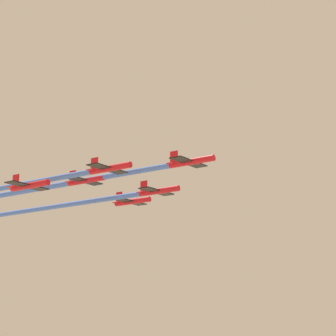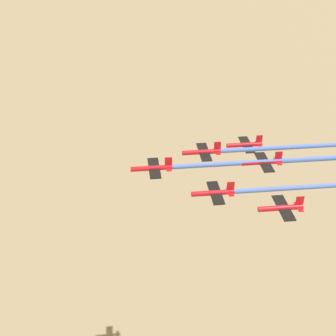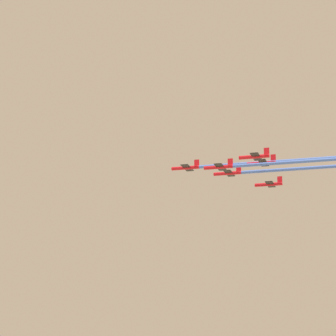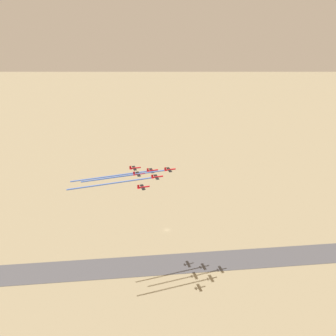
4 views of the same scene
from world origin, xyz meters
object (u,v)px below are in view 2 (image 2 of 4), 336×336
jet_4 (263,162)px  jet_5 (246,145)px  jet_2 (203,152)px  jet_3 (282,208)px  jet_1 (214,193)px  jet_0 (153,168)px

jet_4 → jet_5: bearing=0.0°
jet_4 → jet_5: (8.60, 8.79, -3.05)m
jet_2 → jet_3: 21.23m
jet_2 → jet_5: bearing=-59.5°
jet_1 → jet_4: jet_4 is taller
jet_0 → jet_4: (14.95, -14.62, -0.07)m
jet_2 → jet_4: size_ratio=1.00×
jet_4 → jet_5: jet_4 is taller
jet_0 → jet_4: size_ratio=1.00×
jet_5 → jet_4: bearing=-180.0°
jet_1 → jet_3: jet_3 is taller
jet_0 → jet_1: jet_0 is taller
jet_1 → jet_3: (3.17, -11.71, 0.42)m
jet_0 → jet_2: bearing=-59.5°
jet_5 → jet_1: bearing=150.5°
jet_1 → jet_2: size_ratio=1.00×
jet_4 → jet_0: bearing=90.0°
jet_0 → jet_3: 24.32m
jet_2 → jet_5: 12.36m
jet_2 → jet_5: jet_2 is taller
jet_0 → jet_5: 24.46m
jet_0 → jet_1: (3.17, -11.71, -2.08)m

